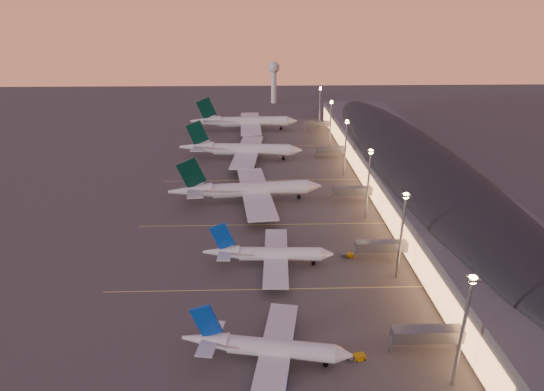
% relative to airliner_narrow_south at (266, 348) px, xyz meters
% --- Properties ---
extents(ground, '(700.00, 700.00, 0.00)m').
position_rel_airliner_narrow_south_xyz_m(ground, '(1.60, 31.91, -3.42)').
color(ground, '#474442').
extents(airliner_narrow_south, '(37.03, 33.45, 13.25)m').
position_rel_airliner_narrow_south_xyz_m(airliner_narrow_south, '(0.00, 0.00, 0.00)').
color(airliner_narrow_south, silver).
rests_on(airliner_narrow_south, ground).
extents(airliner_narrow_north, '(38.62, 34.47, 13.81)m').
position_rel_airliner_narrow_south_xyz_m(airliner_narrow_north, '(1.44, 39.85, 0.15)').
color(airliner_narrow_north, silver).
rests_on(airliner_narrow_north, ground).
extents(airliner_wide_near, '(60.24, 55.20, 19.27)m').
position_rel_airliner_narrow_south_xyz_m(airliner_wide_near, '(-5.94, 87.94, 1.54)').
color(airliner_wide_near, silver).
rests_on(airliner_wide_near, ground).
extents(airliner_wide_mid, '(62.11, 56.81, 19.86)m').
position_rel_airliner_narrow_south_xyz_m(airliner_wide_mid, '(-10.13, 142.92, 1.69)').
color(airliner_wide_mid, silver).
rests_on(airliner_wide_mid, ground).
extents(airliner_wide_far, '(66.27, 60.25, 21.24)m').
position_rel_airliner_narrow_south_xyz_m(airliner_wide_far, '(-9.86, 201.83, 2.04)').
color(airliner_wide_far, silver).
rests_on(airliner_wide_far, ground).
extents(terminal_building, '(56.35, 255.00, 17.46)m').
position_rel_airliner_narrow_south_xyz_m(terminal_building, '(63.44, 104.37, 5.36)').
color(terminal_building, '#505055').
rests_on(terminal_building, ground).
extents(light_masts, '(2.20, 217.20, 25.90)m').
position_rel_airliner_narrow_south_xyz_m(light_masts, '(37.60, 96.91, 14.13)').
color(light_masts, gray).
rests_on(light_masts, ground).
extents(radar_tower, '(9.00, 9.00, 32.50)m').
position_rel_airliner_narrow_south_xyz_m(radar_tower, '(11.60, 291.91, 18.45)').
color(radar_tower, silver).
rests_on(radar_tower, ground).
extents(lane_markings, '(90.00, 180.36, 0.00)m').
position_rel_airliner_narrow_south_xyz_m(lane_markings, '(1.60, 71.91, -3.42)').
color(lane_markings, '#D8C659').
rests_on(lane_markings, ground).
extents(baggage_tug_a, '(4.11, 2.39, 1.15)m').
position_rel_airliner_narrow_south_xyz_m(baggage_tug_a, '(19.75, -0.38, -2.90)').
color(baggage_tug_a, '#C08807').
rests_on(baggage_tug_a, ground).
extents(baggage_tug_b, '(3.48, 3.16, 1.02)m').
position_rel_airliner_narrow_south_xyz_m(baggage_tug_b, '(15.72, 1.57, -2.96)').
color(baggage_tug_b, '#C08807').
rests_on(baggage_tug_b, ground).
extents(baggage_tug_c, '(4.50, 2.60, 1.26)m').
position_rel_airliner_narrow_south_xyz_m(baggage_tug_c, '(26.55, 43.55, -2.85)').
color(baggage_tug_c, '#C08807').
rests_on(baggage_tug_c, ground).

